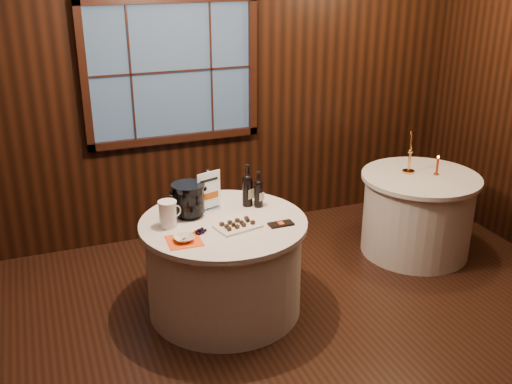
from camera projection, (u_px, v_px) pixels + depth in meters
name	position (u px, v px, depth m)	size (l,w,h in m)	color
back_wall	(172.00, 82.00, 5.53)	(6.00, 0.10, 3.00)	black
main_table	(224.00, 265.00, 4.68)	(1.28, 1.28, 0.77)	silver
side_table	(417.00, 214.00, 5.60)	(1.08, 1.08, 0.77)	silver
sign_stand	(209.00, 197.00, 4.67)	(0.20, 0.15, 0.34)	silver
port_bottle_left	(247.00, 188.00, 4.76)	(0.08, 0.10, 0.35)	black
port_bottle_right	(259.00, 192.00, 4.75)	(0.07, 0.08, 0.30)	black
ice_bucket	(189.00, 199.00, 4.57)	(0.26, 0.26, 0.26)	black
chocolate_plate	(238.00, 225.00, 4.42)	(0.36, 0.28, 0.05)	white
chocolate_box	(281.00, 224.00, 4.47)	(0.19, 0.09, 0.02)	black
grape_bunch	(201.00, 232.00, 4.32)	(0.15, 0.09, 0.04)	black
glass_pitcher	(168.00, 214.00, 4.41)	(0.18, 0.14, 0.20)	white
orange_napkin	(184.00, 241.00, 4.22)	(0.24, 0.24, 0.00)	#FC5015
cracker_bowl	(184.00, 238.00, 4.21)	(0.15, 0.15, 0.04)	white
brass_candlestick	(410.00, 158.00, 5.48)	(0.11, 0.11, 0.40)	gold
red_candle	(437.00, 167.00, 5.44)	(0.05, 0.05, 0.18)	gold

